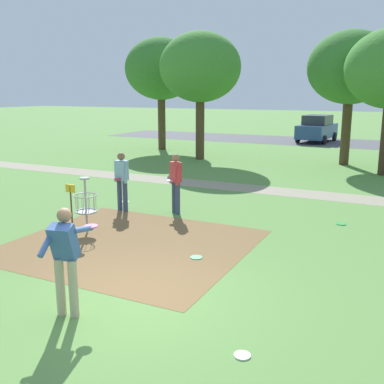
{
  "coord_description": "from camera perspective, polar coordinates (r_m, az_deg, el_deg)",
  "views": [
    {
      "loc": [
        3.95,
        -5.8,
        3.39
      ],
      "look_at": [
        -0.82,
        3.84,
        1.0
      ],
      "focal_mm": 42.16,
      "sensor_mm": 36.0,
      "label": 1
    }
  ],
  "objects": [
    {
      "name": "disc_golf_basket",
      "position": [
        11.28,
        -13.49,
        -1.34
      ],
      "size": [
        0.98,
        0.58,
        1.39
      ],
      "color": "#9E9EA3",
      "rests_on": "ground"
    },
    {
      "name": "frisbee_near_basket",
      "position": [
        14.37,
        -8.49,
        -1.22
      ],
      "size": [
        0.25,
        0.25,
        0.02
      ],
      "primitive_type": "cylinder",
      "color": "white",
      "rests_on": "ground"
    },
    {
      "name": "gravel_path",
      "position": [
        15.99,
        11.4,
        0.05
      ],
      "size": [
        40.0,
        1.32,
        0.0
      ],
      "primitive_type": "cube",
      "color": "gray",
      "rests_on": "ground"
    },
    {
      "name": "parked_car_leftmost",
      "position": [
        32.6,
        15.54,
        7.74
      ],
      "size": [
        2.26,
        4.34,
        1.84
      ],
      "color": "#2D4784",
      "rests_on": "ground"
    },
    {
      "name": "dirt_tee_pad",
      "position": [
        10.44,
        -7.75,
        -6.52
      ],
      "size": [
        5.2,
        4.77,
        0.01
      ],
      "primitive_type": "cube",
      "color": "brown",
      "rests_on": "ground"
    },
    {
      "name": "tree_near_right",
      "position": [
        23.11,
        1.05,
        15.45
      ],
      "size": [
        4.04,
        4.04,
        6.31
      ],
      "color": "#4C3823",
      "rests_on": "ground"
    },
    {
      "name": "frisbee_by_tee",
      "position": [
        6.33,
        6.38,
        -19.85
      ],
      "size": [
        0.22,
        0.22,
        0.02
      ],
      "primitive_type": "cylinder",
      "color": "white",
      "rests_on": "ground"
    },
    {
      "name": "player_throwing",
      "position": [
        12.71,
        -2.07,
        1.53
      ],
      "size": [
        0.47,
        0.45,
        1.71
      ],
      "color": "#384260",
      "rests_on": "ground"
    },
    {
      "name": "ground_plane",
      "position": [
        7.79,
        -7.35,
        -13.38
      ],
      "size": [
        160.0,
        160.0,
        0.0
      ],
      "primitive_type": "plane",
      "color": "#5B8942"
    },
    {
      "name": "parking_lot_strip",
      "position": [
        32.42,
        19.27,
        5.84
      ],
      "size": [
        36.0,
        6.0,
        0.01
      ],
      "primitive_type": "cube",
      "color": "#4C4C51",
      "rests_on": "ground"
    },
    {
      "name": "tree_far_left",
      "position": [
        22.52,
        19.43,
        14.57
      ],
      "size": [
        3.91,
        3.91,
        6.15
      ],
      "color": "#4C3823",
      "rests_on": "ground"
    },
    {
      "name": "frisbee_mid_grass",
      "position": [
        9.52,
        0.55,
        -8.28
      ],
      "size": [
        0.25,
        0.25,
        0.02
      ],
      "primitive_type": "cylinder",
      "color": "green",
      "rests_on": "ground"
    },
    {
      "name": "frisbee_far_left",
      "position": [
        12.47,
        18.33,
        -3.85
      ],
      "size": [
        0.25,
        0.25,
        0.02
      ],
      "primitive_type": "cylinder",
      "color": "green",
      "rests_on": "ground"
    },
    {
      "name": "player_foreground_watching",
      "position": [
        7.13,
        -15.72,
        -7.69
      ],
      "size": [
        0.43,
        1.17,
        1.71
      ],
      "color": "tan",
      "rests_on": "ground"
    },
    {
      "name": "player_waiting_left",
      "position": [
        13.11,
        -8.88,
        1.73
      ],
      "size": [
        0.49,
        0.42,
        1.71
      ],
      "color": "#384260",
      "rests_on": "ground"
    },
    {
      "name": "tree_mid_left",
      "position": [
        27.28,
        -3.94,
        15.23
      ],
      "size": [
        4.2,
        4.2,
        6.5
      ],
      "color": "#4C3823",
      "rests_on": "ground"
    }
  ]
}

